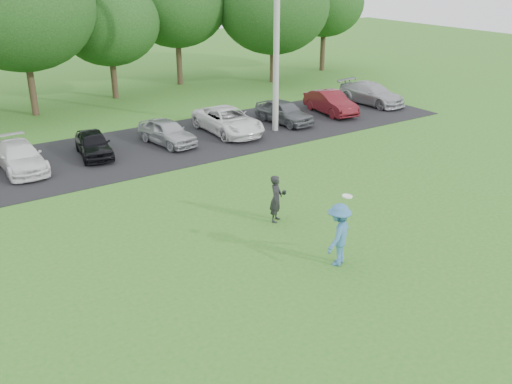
% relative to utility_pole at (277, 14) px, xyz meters
% --- Properties ---
extents(ground, '(100.00, 100.00, 0.00)m').
position_rel_utility_pole_xyz_m(ground, '(-6.87, -12.04, -5.44)').
color(ground, '#2E6C1F').
rests_on(ground, ground).
extents(parking_lot, '(32.00, 6.50, 0.03)m').
position_rel_utility_pole_xyz_m(parking_lot, '(-6.87, 0.96, -5.42)').
color(parking_lot, black).
rests_on(parking_lot, ground).
extents(utility_pole, '(0.28, 0.28, 10.87)m').
position_rel_utility_pole_xyz_m(utility_pole, '(0.00, 0.00, 0.00)').
color(utility_pole, '#9E9E99').
rests_on(utility_pole, ground).
extents(frisbee_player, '(1.32, 1.12, 2.10)m').
position_rel_utility_pole_xyz_m(frisbee_player, '(-6.14, -11.46, -4.55)').
color(frisbee_player, teal).
rests_on(frisbee_player, ground).
extents(camera_bystander, '(0.67, 0.64, 1.54)m').
position_rel_utility_pole_xyz_m(camera_bystander, '(-5.94, -8.29, -4.66)').
color(camera_bystander, black).
rests_on(camera_bystander, ground).
extents(parked_cars, '(30.95, 4.72, 1.19)m').
position_rel_utility_pole_xyz_m(parked_cars, '(-6.62, 0.98, -4.83)').
color(parked_cars, silver).
rests_on(parked_cars, parking_lot).
extents(tree_row, '(42.39, 9.85, 8.64)m').
position_rel_utility_pole_xyz_m(tree_row, '(-5.36, 10.72, -0.53)').
color(tree_row, '#38281C').
rests_on(tree_row, ground).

